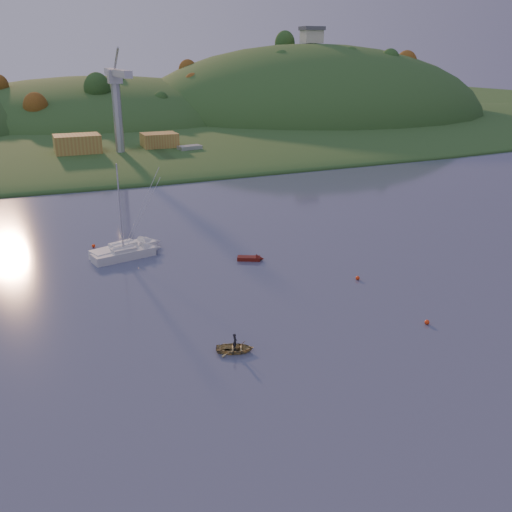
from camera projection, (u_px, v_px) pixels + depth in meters
name	position (u px, v px, depth m)	size (l,w,h in m)	color
ground	(403.00, 455.00, 39.54)	(500.00, 500.00, 0.00)	#3A3E5F
far_shore	(70.00, 119.00, 239.42)	(620.00, 220.00, 1.50)	#274F1F
shore_slope	(90.00, 140.00, 182.93)	(640.00, 150.00, 7.00)	#274F1F
hill_center	(101.00, 123.00, 225.67)	(140.00, 120.00, 36.00)	#274F1F
hill_right	(309.00, 118.00, 243.47)	(150.00, 130.00, 60.00)	#274F1F
hilltop_house	(312.00, 34.00, 232.24)	(9.00, 7.00, 6.45)	beige
hillside_trees	(83.00, 132.00, 200.31)	(280.00, 50.00, 32.00)	#18451B
wharf	(131.00, 156.00, 146.97)	(42.00, 16.00, 2.40)	slate
shed_west	(77.00, 144.00, 141.91)	(11.00, 8.00, 4.80)	#A67737
shed_east	(159.00, 141.00, 150.54)	(9.00, 7.00, 4.00)	#A67737
dock_crane	(117.00, 93.00, 137.37)	(3.20, 28.00, 20.30)	#B7B7BC
sailboat_near	(124.00, 253.00, 76.96)	(8.75, 4.33, 11.65)	silver
sailboat_far	(123.00, 249.00, 78.63)	(9.49, 5.68, 12.63)	silver
canoe	(235.00, 348.00, 53.04)	(2.50, 3.50, 0.73)	#9E8F57
paddler	(235.00, 344.00, 52.89)	(0.59, 0.39, 1.62)	black
red_tender	(254.00, 259.00, 76.52)	(3.74, 2.70, 1.22)	#5B140D
work_vessel	(190.00, 154.00, 148.72)	(14.71, 7.43, 3.61)	slate
buoy_0	(427.00, 322.00, 58.45)	(0.50, 0.50, 0.50)	red
buoy_1	(358.00, 278.00, 69.93)	(0.50, 0.50, 0.50)	red
buoy_3	(93.00, 246.00, 81.59)	(0.50, 0.50, 0.50)	red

